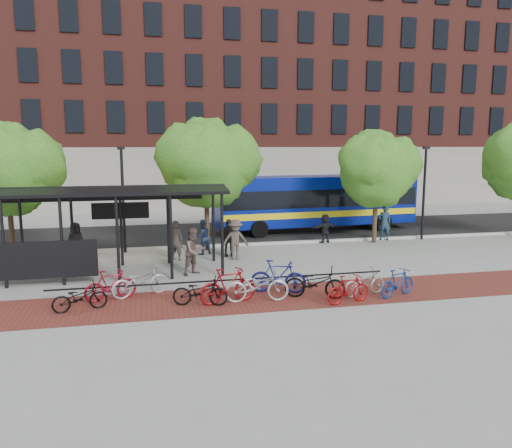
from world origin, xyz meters
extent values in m
plane|color=#9E9E99|center=(0.00, 0.00, 0.00)|extent=(160.00, 160.00, 0.00)
cube|color=black|center=(0.00, 8.00, 0.01)|extent=(160.00, 8.00, 0.01)
cube|color=#B7B7B2|center=(0.00, 4.00, 0.06)|extent=(160.00, 0.25, 0.12)
cube|color=maroon|center=(-2.00, -5.00, 0.00)|extent=(24.00, 3.00, 0.01)
cube|color=black|center=(-3.30, -4.10, 0.00)|extent=(12.00, 0.05, 0.95)
cube|color=maroon|center=(10.00, 26.00, 10.00)|extent=(55.00, 14.00, 20.00)
cube|color=#7A664C|center=(-16.00, 40.00, 15.00)|extent=(22.00, 22.00, 30.00)
cylinder|color=black|center=(-11.00, -1.85, 1.65)|extent=(0.12, 0.12, 3.30)
cylinder|color=black|center=(-11.00, 0.85, 1.65)|extent=(0.12, 0.12, 3.30)
cylinder|color=black|center=(-9.00, -1.85, 1.65)|extent=(0.12, 0.12, 3.30)
cylinder|color=black|center=(-9.00, 0.85, 1.65)|extent=(0.12, 0.12, 3.30)
cylinder|color=black|center=(-7.00, -1.85, 1.65)|extent=(0.12, 0.12, 3.30)
cylinder|color=black|center=(-7.00, 0.85, 1.65)|extent=(0.12, 0.12, 3.30)
cylinder|color=black|center=(-5.00, -1.85, 1.65)|extent=(0.12, 0.12, 3.30)
cylinder|color=black|center=(-5.00, 0.85, 1.65)|extent=(0.12, 0.12, 3.30)
cylinder|color=black|center=(-3.00, -1.85, 1.65)|extent=(0.12, 0.12, 3.30)
cylinder|color=black|center=(-3.00, 0.85, 1.65)|extent=(0.12, 0.12, 3.30)
cube|color=black|center=(-10.00, -1.90, 1.00)|extent=(4.50, 0.08, 1.40)
cube|color=black|center=(-8.00, -1.20, 3.45)|extent=(10.60, 1.65, 0.29)
cube|color=black|center=(-8.00, 0.20, 3.45)|extent=(10.60, 1.65, 0.29)
cube|color=black|center=(-8.00, 0.90, 3.05)|extent=(9.00, 0.10, 0.40)
cube|color=black|center=(-7.00, 0.95, 2.40)|extent=(2.40, 0.12, 0.70)
cube|color=#FF7200|center=(-7.00, 1.03, 2.40)|extent=(2.20, 0.02, 0.55)
cylinder|color=#382619|center=(-12.00, 3.30, 1.19)|extent=(0.24, 0.24, 2.38)
sphere|color=#2F6E1D|center=(-12.00, 3.30, 3.98)|extent=(4.00, 4.00, 4.00)
sphere|color=#2F6E1D|center=(-11.00, 3.50, 4.28)|extent=(3.20, 3.20, 3.20)
sphere|color=#2F6E1D|center=(-11.90, 3.70, 4.78)|extent=(2.80, 2.80, 2.80)
cylinder|color=#382619|center=(-3.00, 3.30, 1.26)|extent=(0.24, 0.24, 2.52)
sphere|color=#2F6E1D|center=(-3.00, 3.30, 4.20)|extent=(4.20, 4.20, 4.20)
sphere|color=#2F6E1D|center=(-1.95, 3.50, 4.50)|extent=(3.36, 3.36, 3.36)
sphere|color=#2F6E1D|center=(-3.84, 3.00, 4.60)|extent=(3.15, 3.15, 3.15)
sphere|color=#2F6E1D|center=(-2.90, 3.70, 5.00)|extent=(2.94, 2.94, 2.94)
cylinder|color=#382619|center=(6.00, 3.30, 1.14)|extent=(0.24, 0.24, 2.27)
sphere|color=#2F6E1D|center=(6.00, 3.30, 3.79)|extent=(3.80, 3.80, 3.80)
sphere|color=#2F6E1D|center=(6.95, 3.50, 4.09)|extent=(3.04, 3.04, 3.04)
sphere|color=#2F6E1D|center=(5.24, 3.00, 4.20)|extent=(2.85, 2.85, 2.85)
sphere|color=#2F6E1D|center=(6.10, 3.70, 4.59)|extent=(2.66, 2.66, 2.66)
cylinder|color=black|center=(-7.00, 3.60, 2.50)|extent=(0.14, 0.14, 5.00)
cube|color=black|center=(-7.00, 3.60, 5.05)|extent=(0.35, 0.20, 0.15)
cylinder|color=black|center=(9.00, 3.60, 2.50)|extent=(0.14, 0.14, 5.00)
cube|color=black|center=(9.00, 3.60, 5.05)|extent=(0.35, 0.20, 0.15)
cube|color=navy|center=(4.11, 7.56, 1.88)|extent=(12.53, 3.59, 2.83)
cube|color=black|center=(4.11, 7.56, 2.11)|extent=(12.29, 3.62, 1.03)
cube|color=yellow|center=(4.11, 7.56, 1.19)|extent=(12.41, 3.63, 0.36)
cube|color=navy|center=(4.11, 7.56, 3.25)|extent=(12.26, 3.31, 0.19)
cylinder|color=black|center=(0.26, 5.93, 0.49)|extent=(1.01, 0.36, 0.99)
cylinder|color=black|center=(0.06, 8.61, 0.49)|extent=(1.01, 0.36, 0.99)
cylinder|color=black|center=(8.15, 6.52, 0.49)|extent=(1.01, 0.36, 0.99)
cylinder|color=black|center=(7.95, 9.20, 0.49)|extent=(1.01, 0.36, 0.99)
imported|color=black|center=(-8.03, -5.10, 0.45)|extent=(1.79, 0.99, 0.89)
imported|color=maroon|center=(-7.16, -4.17, 0.53)|extent=(1.83, 1.05, 1.06)
imported|color=#B9B9BC|center=(-6.18, -3.89, 0.54)|extent=(2.17, 1.42, 1.08)
imported|color=black|center=(-4.26, -5.37, 0.48)|extent=(1.91, 1.04, 0.95)
imported|color=maroon|center=(-3.33, -5.32, 0.60)|extent=(2.08, 1.03, 1.20)
imported|color=#B4B4B7|center=(-2.36, -5.37, 0.57)|extent=(2.20, 0.89, 1.13)
imported|color=navy|center=(-1.41, -4.53, 0.60)|extent=(2.06, 1.17, 1.19)
imported|color=black|center=(-0.34, -5.41, 0.55)|extent=(2.20, 1.42, 1.09)
imported|color=maroon|center=(0.55, -6.20, 0.49)|extent=(1.69, 0.79, 0.98)
imported|color=#AEAEB1|center=(1.45, -5.47, 0.46)|extent=(1.87, 1.08, 0.93)
imported|color=navy|center=(2.51, -5.84, 0.49)|extent=(1.70, 1.02, 0.99)
imported|color=black|center=(-9.12, 2.51, 0.86)|extent=(1.01, 0.94, 1.73)
imported|color=#3F3932|center=(-4.64, 1.39, 0.91)|extent=(0.80, 0.71, 1.83)
imported|color=#1D2844|center=(-3.33, 2.33, 0.84)|extent=(0.97, 0.85, 1.69)
imported|color=#4D4239|center=(-2.00, 0.87, 0.93)|extent=(1.23, 0.74, 1.86)
imported|color=#292929|center=(-2.20, 1.66, 0.89)|extent=(1.06, 0.47, 1.78)
imported|color=black|center=(3.39, 3.80, 0.78)|extent=(1.52, 0.85, 1.56)
imported|color=#20364B|center=(6.82, 3.80, 0.98)|extent=(0.79, 0.60, 1.96)
imported|color=brown|center=(-4.08, -1.33, 0.96)|extent=(1.19, 1.13, 1.93)
camera|label=1|loc=(-5.82, -21.10, 5.21)|focal=35.00mm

